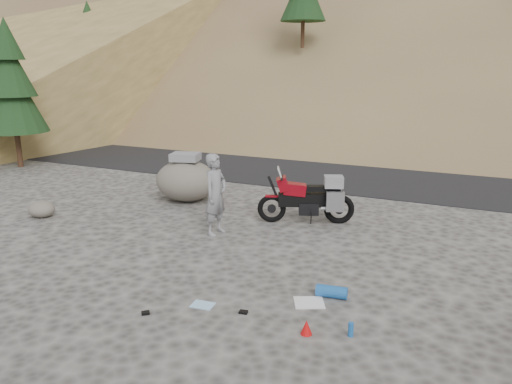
# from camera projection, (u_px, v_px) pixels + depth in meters

# --- Properties ---
(ground) EXTENTS (140.00, 140.00, 0.00)m
(ground) POSITION_uv_depth(u_px,v_px,m) (243.00, 262.00, 9.15)
(ground) COLOR #3D3B38
(ground) RESTS_ON ground
(road) EXTENTS (120.00, 7.00, 0.05)m
(road) POSITION_uv_depth(u_px,v_px,m) (360.00, 170.00, 17.05)
(road) COLOR black
(road) RESTS_ON ground
(conifer_verge) EXTENTS (2.20, 2.20, 5.04)m
(conifer_verge) POSITION_uv_depth(u_px,v_px,m) (11.00, 83.00, 16.87)
(conifer_verge) COLOR #352313
(conifer_verge) RESTS_ON ground
(motorcycle) EXTENTS (2.08, 1.12, 1.31)m
(motorcycle) POSITION_uv_depth(u_px,v_px,m) (310.00, 199.00, 11.28)
(motorcycle) COLOR black
(motorcycle) RESTS_ON ground
(man) EXTENTS (0.48, 0.68, 1.74)m
(man) POSITION_uv_depth(u_px,v_px,m) (217.00, 234.00, 10.69)
(man) COLOR gray
(man) RESTS_ON ground
(boulder) EXTENTS (1.72, 1.48, 1.26)m
(boulder) POSITION_uv_depth(u_px,v_px,m) (186.00, 180.00, 13.14)
(boulder) COLOR #59544C
(boulder) RESTS_ON ground
(small_rock) EXTENTS (0.79, 0.75, 0.38)m
(small_rock) POSITION_uv_depth(u_px,v_px,m) (42.00, 209.00, 11.80)
(small_rock) COLOR #59544C
(small_rock) RESTS_ON ground
(gear_white_cloth) EXTENTS (0.58, 0.55, 0.01)m
(gear_white_cloth) POSITION_uv_depth(u_px,v_px,m) (309.00, 303.00, 7.60)
(gear_white_cloth) COLOR white
(gear_white_cloth) RESTS_ON ground
(gear_blue_mat) EXTENTS (0.50, 0.25, 0.19)m
(gear_blue_mat) POSITION_uv_depth(u_px,v_px,m) (332.00, 292.00, 7.76)
(gear_blue_mat) COLOR #1B58A4
(gear_blue_mat) RESTS_ON ground
(gear_bottle) EXTENTS (0.08, 0.08, 0.20)m
(gear_bottle) POSITION_uv_depth(u_px,v_px,m) (351.00, 330.00, 6.65)
(gear_bottle) COLOR #1B58A4
(gear_bottle) RESTS_ON ground
(gear_funnel) EXTENTS (0.20, 0.20, 0.20)m
(gear_funnel) POSITION_uv_depth(u_px,v_px,m) (306.00, 327.00, 6.70)
(gear_funnel) COLOR red
(gear_funnel) RESTS_ON ground
(gear_glove_a) EXTENTS (0.14, 0.11, 0.04)m
(gear_glove_a) POSITION_uv_depth(u_px,v_px,m) (243.00, 312.00, 7.28)
(gear_glove_a) COLOR black
(gear_glove_a) RESTS_ON ground
(gear_glove_b) EXTENTS (0.14, 0.14, 0.04)m
(gear_glove_b) POSITION_uv_depth(u_px,v_px,m) (146.00, 313.00, 7.26)
(gear_glove_b) COLOR black
(gear_glove_b) RESTS_ON ground
(gear_blue_cloth) EXTENTS (0.36, 0.28, 0.01)m
(gear_blue_cloth) POSITION_uv_depth(u_px,v_px,m) (203.00, 305.00, 7.52)
(gear_blue_cloth) COLOR #9CCEF1
(gear_blue_cloth) RESTS_ON ground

